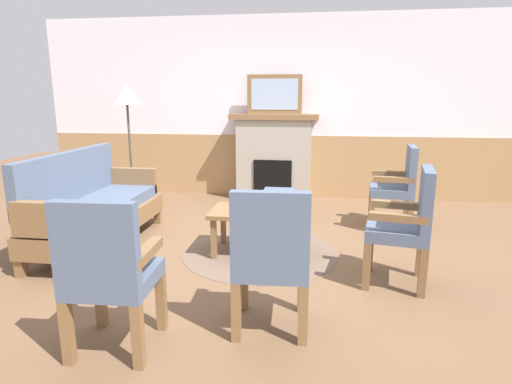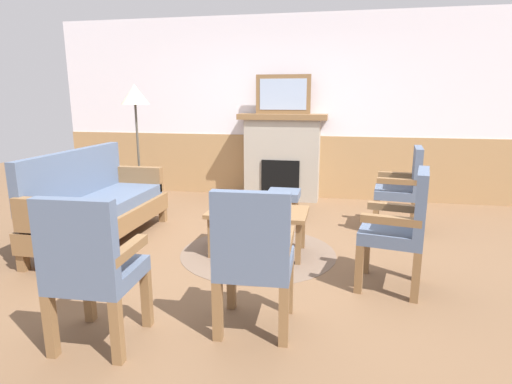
{
  "view_description": "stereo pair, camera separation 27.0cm",
  "coord_description": "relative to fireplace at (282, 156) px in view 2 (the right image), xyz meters",
  "views": [
    {
      "loc": [
        0.58,
        -3.88,
        1.52
      ],
      "look_at": [
        0.0,
        0.35,
        0.55
      ],
      "focal_mm": 29.34,
      "sensor_mm": 36.0,
      "label": 1
    },
    {
      "loc": [
        0.84,
        -3.83,
        1.52
      ],
      "look_at": [
        0.0,
        0.35,
        0.55
      ],
      "focal_mm": 29.34,
      "sensor_mm": 36.0,
      "label": 2
    }
  ],
  "objects": [
    {
      "name": "round_rug",
      "position": [
        0.08,
        -2.31,
        -0.65
      ],
      "size": [
        1.55,
        1.55,
        0.01
      ],
      "primitive_type": "cylinder",
      "color": "brown",
      "rests_on": "ground_plane"
    },
    {
      "name": "armchair_front_center",
      "position": [
        -0.59,
        -4.08,
        -0.11
      ],
      "size": [
        0.5,
        0.5,
        0.98
      ],
      "color": "brown",
      "rests_on": "ground_plane"
    },
    {
      "name": "armchair_front_left",
      "position": [
        0.33,
        -3.72,
        -0.11
      ],
      "size": [
        0.5,
        0.5,
        0.98
      ],
      "color": "brown",
      "rests_on": "ground_plane"
    },
    {
      "name": "floor_lamp_by_couch",
      "position": [
        -1.76,
        -1.11,
        0.8
      ],
      "size": [
        0.36,
        0.36,
        1.68
      ],
      "color": "#332D28",
      "rests_on": "ground_plane"
    },
    {
      "name": "footstool",
      "position": [
        0.17,
        -1.04,
        -0.37
      ],
      "size": [
        0.4,
        0.4,
        0.36
      ],
      "color": "brown",
      "rests_on": "ground_plane"
    },
    {
      "name": "armchair_near_fireplace",
      "position": [
        1.57,
        -1.29,
        -0.11
      ],
      "size": [
        0.53,
        0.53,
        0.98
      ],
      "color": "brown",
      "rests_on": "ground_plane"
    },
    {
      "name": "armchair_by_window_left",
      "position": [
        1.35,
        -2.85,
        -0.11
      ],
      "size": [
        0.56,
        0.56,
        0.98
      ],
      "color": "brown",
      "rests_on": "ground_plane"
    },
    {
      "name": "ground_plane",
      "position": [
        0.0,
        -2.35,
        -0.65
      ],
      "size": [
        14.0,
        14.0,
        0.0
      ],
      "primitive_type": "plane",
      "color": "brown"
    },
    {
      "name": "wall_back",
      "position": [
        0.0,
        0.25,
        0.66
      ],
      "size": [
        7.2,
        0.14,
        2.7
      ],
      "color": "white",
      "rests_on": "ground_plane"
    },
    {
      "name": "book_on_table",
      "position": [
        0.07,
        -2.26,
        -0.2
      ],
      "size": [
        0.21,
        0.17,
        0.03
      ],
      "primitive_type": "cube",
      "rotation": [
        0.0,
        0.0,
        0.03
      ],
      "color": "navy",
      "rests_on": "coffee_table"
    },
    {
      "name": "couch",
      "position": [
        -1.64,
        -2.32,
        -0.26
      ],
      "size": [
        0.7,
        1.8,
        0.98
      ],
      "color": "brown",
      "rests_on": "ground_plane"
    },
    {
      "name": "fireplace",
      "position": [
        0.0,
        0.0,
        0.0
      ],
      "size": [
        1.3,
        0.44,
        1.28
      ],
      "color": "#A39989",
      "rests_on": "ground_plane"
    },
    {
      "name": "framed_picture",
      "position": [
        0.0,
        0.0,
        0.91
      ],
      "size": [
        0.8,
        0.04,
        0.56
      ],
      "color": "brown",
      "rests_on": "fireplace"
    },
    {
      "name": "coffee_table",
      "position": [
        0.08,
        -2.31,
        -0.27
      ],
      "size": [
        0.96,
        0.56,
        0.44
      ],
      "color": "brown",
      "rests_on": "ground_plane"
    }
  ]
}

